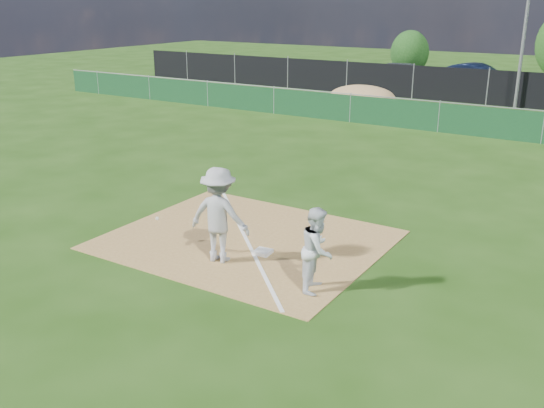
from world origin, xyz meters
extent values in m
plane|color=#1C3F0D|center=(0.00, 10.00, 0.00)|extent=(90.00, 90.00, 0.00)
cube|color=olive|center=(0.00, 1.00, 0.01)|extent=(6.00, 5.00, 0.02)
cube|color=white|center=(0.00, 1.00, 0.03)|extent=(5.01, 5.01, 0.01)
cube|color=#0E361A|center=(0.00, 15.00, 0.60)|extent=(44.00, 0.05, 1.20)
ellipsoid|color=#9D7A4B|center=(-5.00, 18.50, 0.58)|extent=(3.38, 2.60, 1.17)
cube|color=black|center=(0.00, 23.00, 0.90)|extent=(46.00, 0.04, 1.80)
cube|color=black|center=(0.00, 28.00, 0.01)|extent=(46.00, 9.00, 0.01)
cylinder|color=slate|center=(1.50, 22.70, 4.00)|extent=(0.16, 0.16, 8.00)
cube|color=white|center=(0.77, 0.51, 0.06)|extent=(0.39, 0.39, 0.07)
imported|color=#B1B2B4|center=(0.19, -0.24, 1.03)|extent=(1.41, 0.96, 2.01)
sphere|color=white|center=(-1.51, -0.27, 0.63)|extent=(0.08, 0.08, 0.08)
imported|color=silver|center=(2.53, -0.32, 0.82)|extent=(0.80, 0.92, 1.64)
imported|color=#ACAEB3|center=(-5.73, 26.61, 0.82)|extent=(5.09, 3.04, 1.62)
imported|color=black|center=(-1.89, 28.29, 0.78)|extent=(4.91, 2.64, 1.54)
cylinder|color=#382316|center=(-7.76, 32.64, 0.44)|extent=(0.24, 0.24, 0.89)
ellipsoid|color=#163F12|center=(-7.76, 32.64, 1.63)|extent=(2.67, 2.67, 3.07)
camera|label=1|loc=(7.35, -9.57, 5.25)|focal=40.00mm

